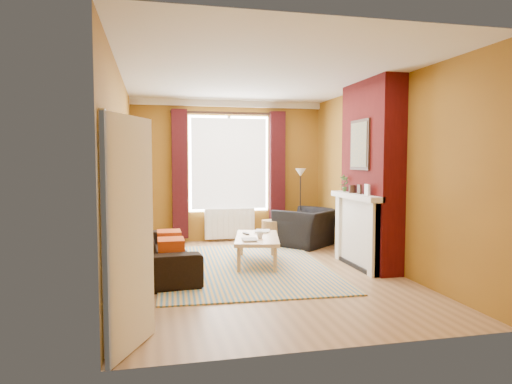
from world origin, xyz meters
TOP-DOWN VIEW (x-y plane):
  - ground at (0.00, 0.00)m, footprint 5.50×5.50m
  - room_walls at (0.64, 0.27)m, footprint 3.82×5.54m
  - striped_rug at (-0.17, 0.36)m, footprint 2.61×3.53m
  - sofa at (-1.42, 0.33)m, footprint 1.07×2.30m
  - armchair at (1.35, 1.81)m, footprint 1.43×1.41m
  - coffee_table at (0.08, 0.53)m, footprint 0.93×1.42m
  - wicker_stool at (0.69, 1.92)m, footprint 0.51×0.51m
  - floor_lamp at (1.38, 2.33)m, footprint 0.22×0.22m
  - book_a at (-0.22, 0.21)m, footprint 0.24×0.30m
  - book_b at (0.16, 1.00)m, footprint 0.32×0.37m
  - mug at (0.09, 0.36)m, footprint 0.14×0.14m
  - tv_remote at (-0.05, 0.78)m, footprint 0.08×0.18m

SIDE VIEW (x-z plane):
  - ground at x=0.00m, z-range 0.00..0.00m
  - striped_rug at x=-0.17m, z-range 0.00..0.02m
  - wicker_stool at x=0.69m, z-range 0.00..0.49m
  - sofa at x=-1.42m, z-range 0.00..0.65m
  - armchair at x=1.35m, z-range 0.00..0.70m
  - coffee_table at x=0.08m, z-range 0.17..0.61m
  - book_b at x=0.16m, z-range 0.44..0.46m
  - tv_remote at x=-0.05m, z-range 0.44..0.46m
  - book_a at x=-0.22m, z-range 0.44..0.46m
  - mug at x=0.09m, z-range 0.44..0.54m
  - floor_lamp at x=1.38m, z-range 0.42..1.88m
  - room_walls at x=0.64m, z-range -0.03..2.80m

